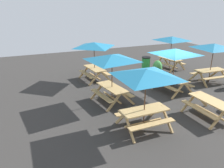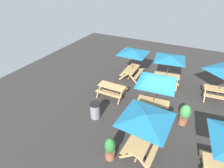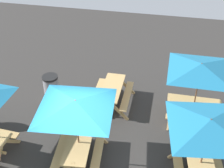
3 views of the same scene
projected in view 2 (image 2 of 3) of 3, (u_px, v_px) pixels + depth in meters
ground_plane at (159, 110)px, 10.61m from camera, size 24.25×24.25×0.00m
picnic_table_1 at (112, 88)px, 11.57m from camera, size 1.81×1.54×0.81m
picnic_table_2 at (170, 60)px, 12.01m from camera, size 2.80×2.80×2.34m
picnic_table_4 at (133, 54)px, 12.88m from camera, size 2.83×2.83×2.34m
picnic_table_5 at (146, 120)px, 7.06m from camera, size 2.82×2.82×2.34m
picnic_table_6 at (156, 83)px, 9.43m from camera, size 2.81×2.81×2.34m
trash_bin_gray at (95, 110)px, 9.82m from camera, size 0.59×0.59×0.98m
potted_plant_0 at (185, 114)px, 9.27m from camera, size 0.56×0.56×1.26m
potted_plant_1 at (110, 148)px, 7.53m from camera, size 0.48×0.48×1.22m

